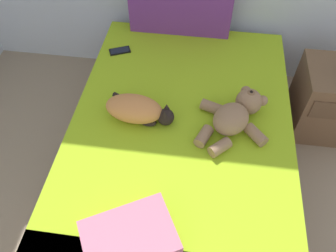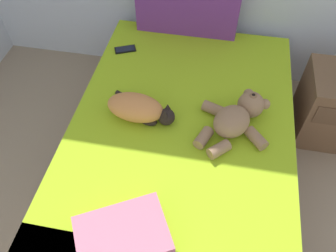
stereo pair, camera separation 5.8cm
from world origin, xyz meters
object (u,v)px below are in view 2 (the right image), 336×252
object	(u,v)px
teddy_bear	(237,117)
cell_phone	(125,49)
cat	(138,108)
throw_pillow	(123,237)
bed	(180,153)
patterned_cushion	(187,3)

from	to	relation	value
teddy_bear	cell_phone	world-z (taller)	teddy_bear
cell_phone	cat	bearing A→B (deg)	-67.28
teddy_bear	throw_pillow	distance (m)	0.91
bed	throw_pillow	size ratio (longest dim) A/B	5.19
bed	patterned_cushion	bearing A→B (deg)	96.86
throw_pillow	bed	bearing A→B (deg)	77.94
patterned_cushion	cat	world-z (taller)	patterned_cushion
teddy_bear	throw_pillow	size ratio (longest dim) A/B	1.25
cell_phone	throw_pillow	world-z (taller)	throw_pillow
cell_phone	throw_pillow	xyz separation A→B (m)	(0.36, -1.35, 0.05)
bed	cell_phone	bearing A→B (deg)	128.36
throw_pillow	patterned_cushion	bearing A→B (deg)	88.78
cat	throw_pillow	bearing A→B (deg)	-81.53
bed	cat	world-z (taller)	cat
cat	cell_phone	world-z (taller)	cat
cat	cell_phone	distance (m)	0.65
patterned_cushion	throw_pillow	world-z (taller)	patterned_cushion
patterned_cushion	teddy_bear	xyz separation A→B (m)	(0.42, -0.86, -0.16)
patterned_cushion	cat	bearing A→B (deg)	-99.24
cell_phone	throw_pillow	bearing A→B (deg)	-74.99
cat	throw_pillow	size ratio (longest dim) A/B	1.04
bed	teddy_bear	world-z (taller)	teddy_bear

